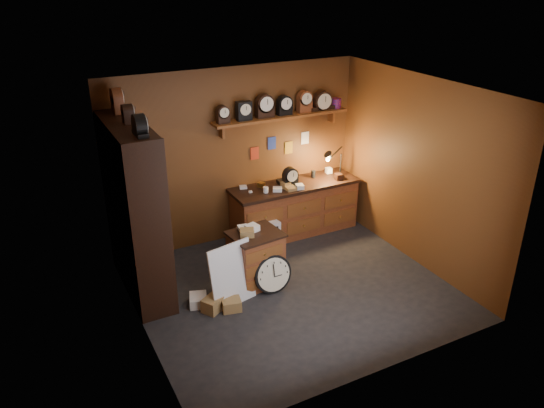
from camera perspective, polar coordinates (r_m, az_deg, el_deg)
The scene contains 11 objects.
floor at distance 7.27m, azimuth 2.19°, elevation -9.20°, with size 4.00×4.00×0.00m, color black.
room_shell at distance 6.59m, azimuth 2.31°, elevation 3.94°, with size 4.02×3.62×2.71m.
shelving_unit at distance 6.93m, azimuth -14.78°, elevation 0.00°, with size 0.47×1.60×2.58m.
workbench at distance 8.54m, azimuth 2.46°, elevation -0.17°, with size 2.10×0.66×1.36m.
low_cabinet at distance 7.21m, azimuth -1.73°, elevation -5.62°, with size 0.72×0.63×0.85m.
big_round_clock at distance 7.11m, azimuth 0.08°, elevation -7.55°, with size 0.53×0.17×0.53m.
white_panel at distance 7.06m, azimuth -4.21°, elevation -10.41°, with size 0.63×0.03×0.84m, color silver.
mini_fridge at distance 8.14m, azimuth -1.22°, elevation -3.29°, with size 0.50×0.52×0.47m.
floor_box_a at distance 6.87m, azimuth -4.39°, elevation -10.74°, with size 0.24×0.20×0.15m, color olive.
floor_box_b at distance 7.01m, azimuth -7.93°, elevation -10.21°, with size 0.22×0.26×0.13m, color white.
floor_box_c at distance 6.87m, azimuth -6.41°, elevation -10.69°, with size 0.24×0.20×0.18m, color olive.
Camera 1 is at (-3.01, -5.25, 4.03)m, focal length 35.00 mm.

